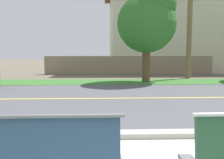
% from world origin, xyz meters
% --- Properties ---
extents(ground_plane, '(140.00, 140.00, 0.00)m').
position_xyz_m(ground_plane, '(0.00, 8.00, 0.00)').
color(ground_plane, '#665B4C').
extents(curb_edge, '(44.00, 0.30, 0.11)m').
position_xyz_m(curb_edge, '(0.00, 2.35, 0.06)').
color(curb_edge, '#ADA89E').
rests_on(curb_edge, ground_plane).
extents(street_asphalt, '(52.00, 8.00, 0.01)m').
position_xyz_m(street_asphalt, '(0.00, 6.50, 0.00)').
color(street_asphalt, '#515156').
rests_on(street_asphalt, ground_plane).
extents(road_centre_line, '(48.00, 0.14, 0.01)m').
position_xyz_m(road_centre_line, '(0.00, 6.50, 0.01)').
color(road_centre_line, '#E0CC4C').
rests_on(road_centre_line, ground_plane).
extents(far_verge_grass, '(48.00, 2.80, 0.02)m').
position_xyz_m(far_verge_grass, '(0.00, 11.78, 0.01)').
color(far_verge_grass, '#38702D').
rests_on(far_verge_grass, ground_plane).
extents(shade_tree_left, '(3.23, 3.23, 5.34)m').
position_xyz_m(shade_tree_left, '(2.06, 11.66, 3.46)').
color(shade_tree_left, brown).
rests_on(shade_tree_left, ground_plane).
extents(garden_wall, '(13.00, 0.36, 1.40)m').
position_xyz_m(garden_wall, '(1.64, 17.31, 0.70)').
color(garden_wall, gray).
rests_on(garden_wall, ground_plane).
extents(house_across_street, '(14.04, 6.91, 7.26)m').
position_xyz_m(house_across_street, '(6.87, 20.51, 3.67)').
color(house_across_street, beige).
rests_on(house_across_street, ground_plane).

